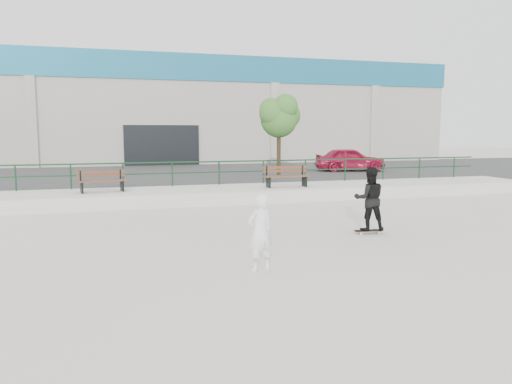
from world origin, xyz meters
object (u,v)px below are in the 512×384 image
object	(u,v)px
bench_left	(102,181)
tree	(279,115)
standing_skater	(369,199)
seated_skater	(260,233)
red_car	(350,159)
skateboard	(369,231)
bench_right	(286,177)

from	to	relation	value
bench_left	tree	distance (m)	10.07
standing_skater	seated_skater	distance (m)	4.75
red_car	standing_skater	bearing A→B (deg)	168.79
bench_left	red_car	size ratio (longest dim) A/B	0.46
red_car	skateboard	size ratio (longest dim) A/B	5.00
tree	skateboard	distance (m)	12.67
red_car	skateboard	world-z (taller)	red_car
bench_right	red_car	world-z (taller)	red_car
red_car	seated_skater	xyz separation A→B (m)	(-10.61, -16.67, -0.40)
skateboard	standing_skater	xyz separation A→B (m)	(0.00, 0.00, 0.89)
standing_skater	seated_skater	xyz separation A→B (m)	(-3.95, -2.63, -0.18)
tree	standing_skater	world-z (taller)	tree
seated_skater	skateboard	bearing A→B (deg)	-162.23
bench_right	tree	size ratio (longest dim) A/B	0.46
standing_skater	red_car	bearing A→B (deg)	-99.67
red_car	skateboard	bearing A→B (deg)	168.79
bench_left	bench_right	distance (m)	7.32
bench_right	standing_skater	bearing A→B (deg)	-89.81
bench_right	skateboard	distance (m)	7.36
tree	skateboard	xyz separation A→B (m)	(-1.63, -12.06, -3.53)
tree	red_car	world-z (taller)	tree
bench_right	skateboard	bearing A→B (deg)	-89.81
bench_left	seated_skater	size ratio (longest dim) A/B	1.18
bench_right	skateboard	xyz separation A→B (m)	(-0.26, -7.31, -0.86)
red_car	tree	bearing A→B (deg)	125.63
tree	bench_right	bearing A→B (deg)	-106.06
bench_left	tree	xyz separation A→B (m)	(8.67, 4.36, 2.69)
bench_left	bench_right	bearing A→B (deg)	-12.74
tree	bench_left	bearing A→B (deg)	-153.30
bench_left	seated_skater	bearing A→B (deg)	-83.01
skateboard	tree	bearing A→B (deg)	87.73
red_car	skateboard	xyz separation A→B (m)	(-6.66, -14.03, -1.10)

